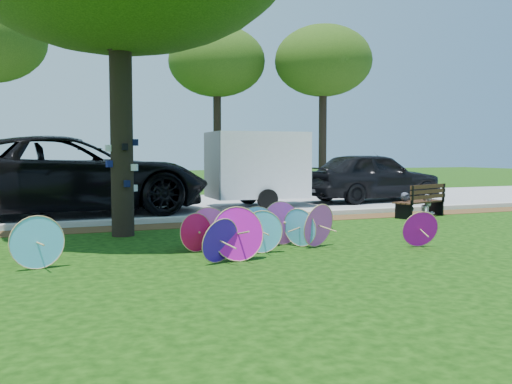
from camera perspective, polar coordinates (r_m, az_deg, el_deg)
ground at (r=8.96m, az=1.92°, el=-6.65°), size 90.00×90.00×0.00m
mulch_strip at (r=13.14m, az=-6.18°, el=-3.26°), size 90.00×1.00×0.01m
curb at (r=13.80m, az=-6.99°, el=-2.70°), size 90.00×0.30×0.12m
street at (r=17.82m, az=-10.53°, el=-1.42°), size 90.00×8.00×0.01m
parasol_pile at (r=9.46m, az=-0.79°, el=-3.83°), size 6.97×1.87×0.85m
black_van at (r=15.94m, az=-18.32°, el=1.55°), size 7.72×3.99×2.08m
dark_pickup at (r=19.69m, az=11.52°, el=1.49°), size 5.06×2.38×1.67m
cargo_trailer at (r=17.35m, az=0.14°, el=2.74°), size 2.91×1.94×2.57m
park_bench at (r=15.22m, az=15.94°, el=-0.85°), size 1.71×1.09×0.83m
person_left at (r=15.03m, az=14.79°, el=-0.12°), size 0.48×0.35×1.24m
person_right at (r=15.47m, az=16.85°, el=-0.31°), size 0.64×0.57×1.09m
bg_trees at (r=24.94m, az=-6.81°, el=13.40°), size 18.25×6.40×7.40m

